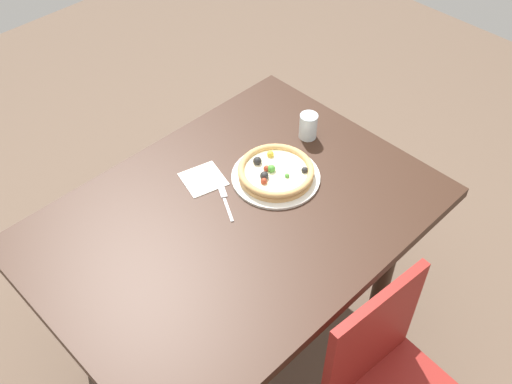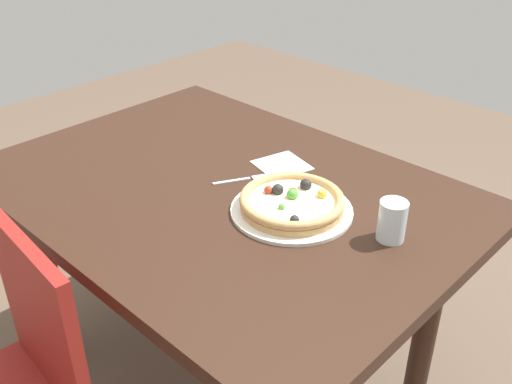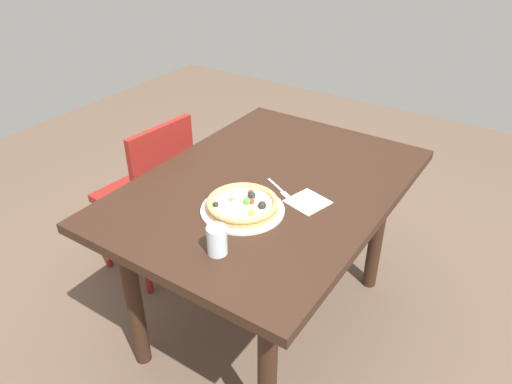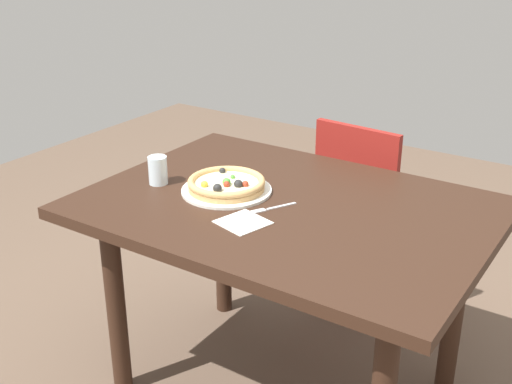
{
  "view_description": "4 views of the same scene",
  "coord_description": "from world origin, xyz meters",
  "px_view_note": "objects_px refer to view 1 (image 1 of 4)",
  "views": [
    {
      "loc": [
        -0.89,
        -1.0,
        2.27
      ],
      "look_at": [
        0.11,
        0.01,
        0.8
      ],
      "focal_mm": 41.71,
      "sensor_mm": 36.0,
      "label": 1
    },
    {
      "loc": [
        1.05,
        -0.96,
        1.59
      ],
      "look_at": [
        0.11,
        0.01,
        0.8
      ],
      "focal_mm": 40.96,
      "sensor_mm": 36.0,
      "label": 2
    },
    {
      "loc": [
        1.47,
        0.92,
        1.81
      ],
      "look_at": [
        0.11,
        0.01,
        0.8
      ],
      "focal_mm": 34.24,
      "sensor_mm": 36.0,
      "label": 3
    },
    {
      "loc": [
        -1.01,
        1.72,
        1.67
      ],
      "look_at": [
        0.11,
        0.01,
        0.8
      ],
      "focal_mm": 45.49,
      "sensor_mm": 36.0,
      "label": 4
    }
  ],
  "objects_px": {
    "plate": "(276,177)",
    "drinking_glass": "(308,126)",
    "pizza": "(276,172)",
    "napkin": "(203,179)",
    "dining_table": "(236,235)",
    "fork": "(226,201)"
  },
  "relations": [
    {
      "from": "pizza",
      "to": "napkin",
      "type": "xyz_separation_m",
      "value": [
        -0.19,
        0.18,
        -0.03
      ]
    },
    {
      "from": "drinking_glass",
      "to": "napkin",
      "type": "distance_m",
      "value": 0.46
    },
    {
      "from": "dining_table",
      "to": "pizza",
      "type": "distance_m",
      "value": 0.27
    },
    {
      "from": "dining_table",
      "to": "pizza",
      "type": "bearing_deg",
      "value": 7.69
    },
    {
      "from": "napkin",
      "to": "dining_table",
      "type": "bearing_deg",
      "value": -100.41
    },
    {
      "from": "plate",
      "to": "pizza",
      "type": "distance_m",
      "value": 0.03
    },
    {
      "from": "drinking_glass",
      "to": "napkin",
      "type": "bearing_deg",
      "value": 166.82
    },
    {
      "from": "plate",
      "to": "drinking_glass",
      "type": "relative_size",
      "value": 3.11
    },
    {
      "from": "fork",
      "to": "plate",
      "type": "bearing_deg",
      "value": -73.08
    },
    {
      "from": "drinking_glass",
      "to": "pizza",
      "type": "bearing_deg",
      "value": -164.04
    },
    {
      "from": "plate",
      "to": "pizza",
      "type": "height_order",
      "value": "pizza"
    },
    {
      "from": "fork",
      "to": "drinking_glass",
      "type": "distance_m",
      "value": 0.46
    },
    {
      "from": "dining_table",
      "to": "napkin",
      "type": "bearing_deg",
      "value": 79.59
    },
    {
      "from": "pizza",
      "to": "drinking_glass",
      "type": "relative_size",
      "value": 2.67
    },
    {
      "from": "fork",
      "to": "napkin",
      "type": "relative_size",
      "value": 1.09
    },
    {
      "from": "pizza",
      "to": "drinking_glass",
      "type": "bearing_deg",
      "value": 15.96
    },
    {
      "from": "plate",
      "to": "drinking_glass",
      "type": "bearing_deg",
      "value": 16.18
    },
    {
      "from": "plate",
      "to": "dining_table",
      "type": "bearing_deg",
      "value": -172.55
    },
    {
      "from": "dining_table",
      "to": "plate",
      "type": "bearing_deg",
      "value": 7.45
    },
    {
      "from": "drinking_glass",
      "to": "plate",
      "type": "bearing_deg",
      "value": -163.82
    },
    {
      "from": "plate",
      "to": "drinking_glass",
      "type": "height_order",
      "value": "drinking_glass"
    },
    {
      "from": "pizza",
      "to": "drinking_glass",
      "type": "height_order",
      "value": "drinking_glass"
    }
  ]
}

